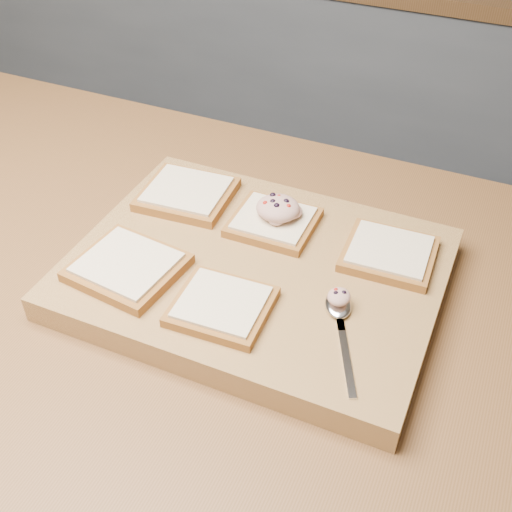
{
  "coord_description": "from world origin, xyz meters",
  "views": [
    {
      "loc": [
        0.29,
        -0.58,
        1.5
      ],
      "look_at": [
        0.03,
        0.01,
        0.95
      ],
      "focal_mm": 45.0,
      "sensor_mm": 36.0,
      "label": 1
    }
  ],
  "objects": [
    {
      "name": "bread_near_left",
      "position": [
        -0.12,
        -0.07,
        0.95
      ],
      "size": [
        0.14,
        0.13,
        0.02
      ],
      "color": "#9A6427",
      "rests_on": "cutting_board"
    },
    {
      "name": "bread_far_center",
      "position": [
        0.02,
        0.09,
        0.95
      ],
      "size": [
        0.12,
        0.11,
        0.02
      ],
      "color": "#9A6427",
      "rests_on": "cutting_board"
    },
    {
      "name": "spoon",
      "position": [
        0.16,
        -0.04,
        0.94
      ],
      "size": [
        0.09,
        0.16,
        0.01
      ],
      "color": "silver",
      "rests_on": "cutting_board"
    },
    {
      "name": "bread_far_left",
      "position": [
        -0.12,
        0.1,
        0.95
      ],
      "size": [
        0.14,
        0.13,
        0.02
      ],
      "color": "#9A6427",
      "rests_on": "cutting_board"
    },
    {
      "name": "cutting_board",
      "position": [
        0.03,
        0.01,
        0.92
      ],
      "size": [
        0.48,
        0.37,
        0.04
      ],
      "primitive_type": "cube",
      "color": "#A78247",
      "rests_on": "island_counter"
    },
    {
      "name": "island_counter",
      "position": [
        0.0,
        0.0,
        0.45
      ],
      "size": [
        2.0,
        0.8,
        0.9
      ],
      "color": "slate",
      "rests_on": "ground"
    },
    {
      "name": "tuna_salad_dollop",
      "position": [
        0.02,
        0.1,
        0.97
      ],
      "size": [
        0.06,
        0.06,
        0.03
      ],
      "color": "#D49D88",
      "rests_on": "bread_far_center"
    },
    {
      "name": "bread_far_right",
      "position": [
        0.19,
        0.09,
        0.95
      ],
      "size": [
        0.12,
        0.11,
        0.02
      ],
      "color": "#9A6427",
      "rests_on": "cutting_board"
    },
    {
      "name": "spoon_salad",
      "position": [
        0.16,
        -0.02,
        0.96
      ],
      "size": [
        0.03,
        0.03,
        0.02
      ],
      "color": "#D49D88",
      "rests_on": "spoon"
    },
    {
      "name": "bread_near_center",
      "position": [
        0.03,
        -0.09,
        0.95
      ],
      "size": [
        0.12,
        0.11,
        0.02
      ],
      "color": "#9A6427",
      "rests_on": "cutting_board"
    },
    {
      "name": "back_counter",
      "position": [
        0.0,
        1.43,
        0.47
      ],
      "size": [
        3.6,
        0.62,
        0.94
      ],
      "color": "slate",
      "rests_on": "ground"
    }
  ]
}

